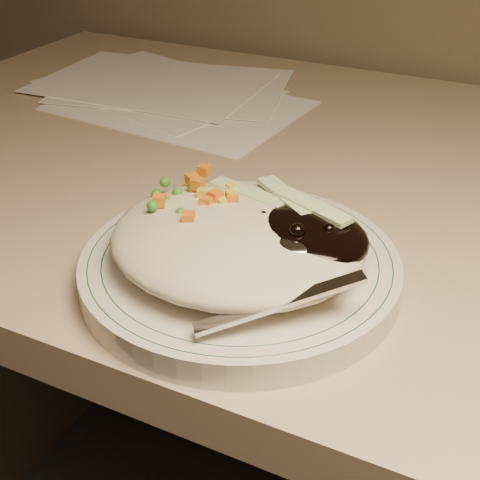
% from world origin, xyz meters
% --- Properties ---
extents(desk, '(1.40, 0.70, 0.74)m').
position_xyz_m(desk, '(0.00, 1.38, 0.54)').
color(desk, tan).
rests_on(desk, ground).
extents(plate, '(0.24, 0.24, 0.02)m').
position_xyz_m(plate, '(-0.11, 1.16, 0.75)').
color(plate, silver).
rests_on(plate, desk).
extents(plate_rim, '(0.23, 0.23, 0.00)m').
position_xyz_m(plate_rim, '(-0.11, 1.16, 0.76)').
color(plate_rim, '#144723').
rests_on(plate_rim, plate).
extents(meal, '(0.20, 0.19, 0.05)m').
position_xyz_m(meal, '(-0.10, 1.16, 0.78)').
color(meal, beige).
rests_on(meal, plate).
extents(papers, '(0.40, 0.31, 0.00)m').
position_xyz_m(papers, '(-0.40, 1.51, 0.74)').
color(papers, white).
rests_on(papers, desk).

